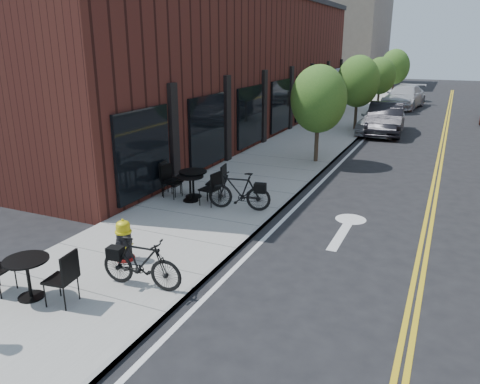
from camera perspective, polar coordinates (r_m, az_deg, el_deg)
The scene contains 17 objects.
ground at distance 11.07m, azimuth -0.43°, elevation -7.40°, with size 120.00×120.00×0.00m, color black.
sidewalk_near at distance 20.61m, azimuth 6.17°, elevation 4.62°, with size 4.00×70.00×0.12m, color #9E9B93.
building_near at distance 25.49m, azimuth -0.57°, elevation 15.04°, with size 5.00×28.00×7.00m, color #4B1E18.
bg_building_left at distance 58.39m, azimuth 12.85°, elevation 17.62°, with size 8.00×14.00×10.00m, color #726656.
tree_near_a at distance 18.84m, azimuth 9.57°, elevation 11.11°, with size 2.20×2.20×3.81m.
tree_near_b at distance 26.61m, azimuth 14.21°, elevation 12.94°, with size 2.30×2.30×3.98m.
tree_near_c at distance 34.51m, azimuth 16.72°, elevation 13.41°, with size 2.10×2.10×3.67m.
tree_near_d at distance 42.42m, azimuth 18.36°, elevation 14.30°, with size 2.40×2.40×4.11m.
fire_hydrant at distance 10.60m, azimuth -13.95°, elevation -5.77°, with size 0.43×0.43×0.95m.
bicycle_left at distance 13.33m, azimuth -0.10°, elevation 0.13°, with size 0.52×1.84×1.10m, color black.
bicycle_right at distance 9.35m, azimuth -11.96°, elevation -8.45°, with size 0.49×1.72×1.03m, color black.
bistro_set_a at distance 9.63m, azimuth -24.46°, elevation -8.94°, with size 1.95×0.93×1.03m.
bistro_set_b at distance 14.48m, azimuth -5.73°, elevation 1.45°, with size 2.05×0.99×1.08m.
bistro_set_c at distance 14.13m, azimuth -6.09°, elevation 0.89°, with size 1.92×0.91×1.02m.
parked_car_a at distance 26.47m, azimuth 16.84°, elevation 8.52°, with size 1.90×4.72×1.61m, color #A8AAB0.
parked_car_b at distance 26.61m, azimuth 17.31°, elevation 8.57°, with size 1.75×5.01×1.65m, color black.
parked_car_c at distance 37.89m, azimuth 19.38°, elevation 10.89°, with size 2.32×5.70×1.65m, color silver.
Camera 1 is at (4.20, -9.10, 4.70)m, focal length 35.00 mm.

